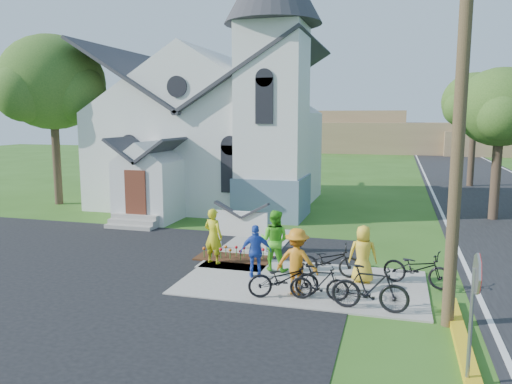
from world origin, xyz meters
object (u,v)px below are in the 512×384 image
(utility_pole, at_px, (464,89))
(cyclist_3, at_px, (297,261))
(bike_4, at_px, (417,268))
(church_sign, at_px, (242,224))
(cyclist_4, at_px, (363,254))
(cyclist_2, at_px, (256,251))
(stop_sign, at_px, (475,291))
(cyclist_1, at_px, (275,240))
(bike_3, at_px, (370,288))
(cyclist_0, at_px, (213,236))
(bike_0, at_px, (283,279))
(bike_1, at_px, (319,283))
(bike_2, at_px, (328,260))

(utility_pole, distance_m, cyclist_3, 5.95)
(bike_4, bearing_deg, church_sign, 87.11)
(cyclist_3, xyz_separation_m, cyclist_4, (1.65, 1.47, -0.07))
(cyclist_2, distance_m, cyclist_4, 3.13)
(stop_sign, relative_size, cyclist_4, 1.48)
(church_sign, xyz_separation_m, bike_4, (5.90, -2.14, -0.47))
(cyclist_1, bearing_deg, bike_3, 147.27)
(cyclist_2, bearing_deg, cyclist_0, -50.02)
(church_sign, relative_size, stop_sign, 0.89)
(church_sign, xyz_separation_m, bike_0, (2.44, -4.06, -0.48))
(church_sign, relative_size, bike_1, 1.42)
(stop_sign, xyz_separation_m, bike_1, (-3.24, 3.36, -1.27))
(utility_pole, relative_size, bike_4, 5.15)
(bike_3, bearing_deg, bike_1, 77.73)
(cyclist_4, bearing_deg, bike_0, 38.52)
(utility_pole, distance_m, cyclist_4, 5.58)
(bike_0, height_order, bike_1, bike_0)
(cyclist_2, bearing_deg, bike_3, 132.95)
(bike_4, bearing_deg, cyclist_3, 133.47)
(utility_pole, bearing_deg, bike_1, 168.18)
(stop_sign, xyz_separation_m, bike_0, (-4.19, 3.34, -1.23))
(church_sign, distance_m, cyclist_4, 4.93)
(bike_0, height_order, cyclist_4, cyclist_4)
(bike_0, bearing_deg, bike_3, -118.62)
(church_sign, xyz_separation_m, cyclist_4, (4.38, -2.24, -0.14))
(cyclist_0, height_order, cyclist_4, cyclist_0)
(bike_2, xyz_separation_m, bike_3, (1.35, -2.37, 0.07))
(bike_4, bearing_deg, bike_1, 144.17)
(bike_0, height_order, cyclist_3, cyclist_3)
(cyclist_0, xyz_separation_m, cyclist_2, (1.73, -1.00, -0.12))
(cyclist_3, distance_m, bike_4, 3.56)
(cyclist_1, height_order, bike_2, cyclist_1)
(cyclist_4, bearing_deg, bike_1, 56.62)
(cyclist_3, distance_m, cyclist_4, 2.21)
(cyclist_0, xyz_separation_m, bike_3, (5.16, -2.76, -0.34))
(church_sign, bearing_deg, bike_1, -49.94)
(bike_2, height_order, bike_3, bike_3)
(bike_0, bearing_deg, bike_4, -81.01)
(church_sign, relative_size, cyclist_3, 1.21)
(bike_3, height_order, cyclist_4, cyclist_4)
(bike_0, distance_m, bike_4, 3.96)
(utility_pole, xyz_separation_m, cyclist_3, (-3.83, 0.99, -4.45))
(utility_pole, bearing_deg, church_sign, 144.40)
(church_sign, distance_m, cyclist_3, 4.61)
(bike_3, relative_size, cyclist_4, 1.14)
(cyclist_2, bearing_deg, church_sign, -84.21)
(cyclist_1, distance_m, cyclist_4, 2.77)
(bike_2, xyz_separation_m, cyclist_4, (1.03, -0.21, 0.34))
(bike_0, height_order, bike_2, bike_2)
(utility_pole, xyz_separation_m, bike_4, (-0.66, 2.56, -4.84))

